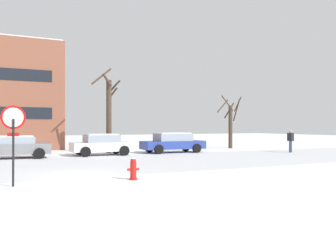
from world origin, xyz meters
name	(u,v)px	position (x,y,z in m)	size (l,w,h in m)	color
ground_plane	(76,175)	(0.00, 0.00, 0.00)	(120.00, 120.00, 0.00)	white
road_surface	(57,166)	(0.00, 3.67, 0.00)	(80.00, 9.35, 0.00)	silver
stop_sign	(13,130)	(-2.51, -1.92, 1.83)	(0.75, 0.19, 2.61)	black
fire_hydrant	(133,168)	(1.51, -2.20, 0.41)	(0.44, 0.30, 0.82)	red
parked_car_gray	(15,147)	(-1.34, 9.41, 0.70)	(4.07, 2.26, 1.35)	slate
parked_car_white	(102,144)	(3.99, 9.37, 0.72)	(3.96, 2.21, 1.40)	white
parked_car_blue	(173,142)	(9.32, 9.41, 0.73)	(4.62, 2.12, 1.43)	#283D93
pedestrian_crossing	(291,139)	(16.99, 5.67, 0.95)	(0.42, 0.41, 1.63)	#2D334C
tree_far_right	(109,112)	(5.16, 11.38, 2.93)	(2.03, 1.71, 6.23)	#423326
tree_far_mid	(230,123)	(16.24, 11.88, 2.15)	(1.92, 1.92, 4.53)	#423326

